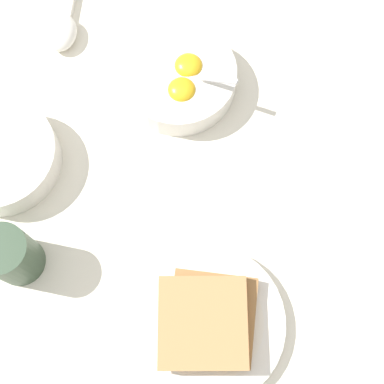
% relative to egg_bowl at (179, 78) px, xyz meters
% --- Properties ---
extents(ground_plane, '(3.00, 3.00, 0.00)m').
position_rel_egg_bowl_xyz_m(ground_plane, '(0.12, 0.16, -0.02)').
color(ground_plane, silver).
extents(egg_bowl, '(0.16, 0.16, 0.07)m').
position_rel_egg_bowl_xyz_m(egg_bowl, '(0.00, 0.00, 0.00)').
color(egg_bowl, white).
rests_on(egg_bowl, ground_plane).
extents(toast_plate, '(0.19, 0.19, 0.02)m').
position_rel_egg_bowl_xyz_m(toast_plate, '(-0.08, 0.32, -0.01)').
color(toast_plate, white).
rests_on(toast_plate, ground_plane).
extents(toast_sandwich, '(0.12, 0.12, 0.03)m').
position_rel_egg_bowl_xyz_m(toast_sandwich, '(-0.08, 0.32, 0.01)').
color(toast_sandwich, '#9E7042').
rests_on(toast_sandwich, toast_plate).
extents(soup_spoon, '(0.05, 0.15, 0.03)m').
position_rel_egg_bowl_xyz_m(soup_spoon, '(0.18, -0.07, -0.01)').
color(soup_spoon, white).
rests_on(soup_spoon, ground_plane).
extents(congee_bowl, '(0.15, 0.15, 0.04)m').
position_rel_egg_bowl_xyz_m(congee_bowl, '(0.21, 0.15, 0.00)').
color(congee_bowl, white).
rests_on(congee_bowl, ground_plane).
extents(drinking_cup, '(0.06, 0.06, 0.08)m').
position_rel_egg_bowl_xyz_m(drinking_cup, '(0.16, 0.28, 0.02)').
color(drinking_cup, '#334733').
rests_on(drinking_cup, ground_plane).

